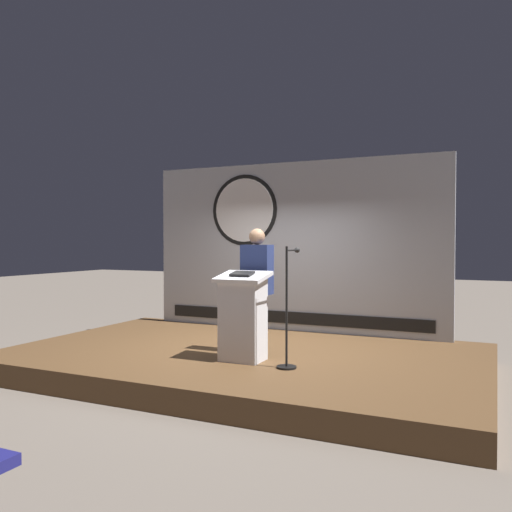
{
  "coord_description": "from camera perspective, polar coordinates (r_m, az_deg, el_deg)",
  "views": [
    {
      "loc": [
        3.18,
        -6.54,
        1.82
      ],
      "look_at": [
        0.24,
        -0.17,
        1.62
      ],
      "focal_mm": 36.8,
      "sensor_mm": 36.0,
      "label": 1
    }
  ],
  "objects": [
    {
      "name": "ground_plane",
      "position": [
        7.5,
        -1.19,
        -12.46
      ],
      "size": [
        40.0,
        40.0,
        0.0
      ],
      "primitive_type": "plane",
      "color": "#6B6056"
    },
    {
      "name": "microphone_stand",
      "position": [
        6.38,
        3.5,
        -7.51
      ],
      "size": [
        0.24,
        0.51,
        1.46
      ],
      "color": "black",
      "rests_on": "stage_platform"
    },
    {
      "name": "podium",
      "position": [
        6.72,
        -1.44,
        -6.61
      ],
      "size": [
        0.64,
        0.5,
        1.14
      ],
      "color": "silver",
      "rests_on": "stage_platform"
    },
    {
      "name": "banner_display",
      "position": [
        8.98,
        3.81,
        1.07
      ],
      "size": [
        5.21,
        0.12,
        2.87
      ],
      "color": "#B2B7C1",
      "rests_on": "stage_platform"
    },
    {
      "name": "speaker_person",
      "position": [
        7.13,
        0.11,
        -3.67
      ],
      "size": [
        0.4,
        0.26,
        1.7
      ],
      "color": "black",
      "rests_on": "stage_platform"
    },
    {
      "name": "stage_platform",
      "position": [
        7.46,
        -1.19,
        -11.34
      ],
      "size": [
        6.4,
        4.0,
        0.3
      ],
      "primitive_type": "cube",
      "color": "brown",
      "rests_on": "ground"
    }
  ]
}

